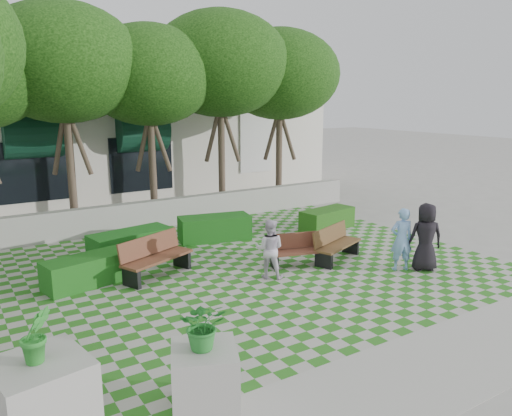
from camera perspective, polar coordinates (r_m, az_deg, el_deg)
ground at (r=12.04m, az=1.83°, el=-8.12°), size 90.00×90.00×0.00m
lawn at (r=12.83m, az=-0.69°, el=-6.76°), size 12.00×12.00×0.00m
sidewalk_south at (r=8.92m, az=19.84°, el=-16.65°), size 16.00×2.00×0.01m
retaining_wall at (r=17.18m, az=-9.86°, el=-0.41°), size 15.00×0.36×0.90m
bench_east at (r=13.44m, az=9.10°, el=-4.12°), size 1.80×1.14×0.90m
bench_mid at (r=12.90m, az=5.02°, el=-4.85°), size 1.67×0.94×0.83m
bench_west at (r=12.31m, az=-11.42°, el=-5.55°), size 1.98×1.31×0.99m
hedge_east at (r=16.51m, az=8.14°, el=-1.27°), size 2.04×1.09×0.68m
hedge_midright at (r=15.18m, az=-4.75°, el=-2.29°), size 2.26×1.29×0.74m
hedge_midleft at (r=13.81m, az=-14.09°, el=-4.11°), size 2.28×1.21×0.76m
hedge_west at (r=12.21m, az=-18.71°, el=-6.81°), size 2.07×1.17×0.68m
planter_front at (r=7.23m, az=-5.92°, el=-17.41°), size 1.17×1.17×1.59m
planter_back at (r=7.16m, az=-23.21°, el=-19.19°), size 1.26×1.26×1.80m
person_blue at (r=12.92m, az=16.29°, el=-3.46°), size 0.68×0.57×1.59m
person_dark at (r=13.09m, az=18.81°, el=-3.16°), size 1.00×0.89×1.71m
person_white at (r=11.92m, az=1.55°, el=-4.69°), size 0.88×0.87×1.43m
tree_row at (r=15.93m, az=-16.57°, el=15.40°), size 17.70×13.40×7.41m
building at (r=24.55m, az=-15.20°, el=8.07°), size 18.00×8.92×5.15m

